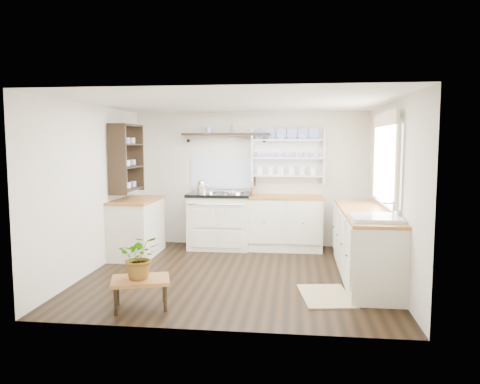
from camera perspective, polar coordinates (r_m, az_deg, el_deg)
name	(u,v)px	position (r m, az deg, el deg)	size (l,w,h in m)	color
floor	(236,275)	(6.43, -0.43, -10.03)	(4.00, 3.80, 0.01)	black
wall_back	(250,179)	(8.09, 1.25, 1.59)	(4.00, 0.02, 2.30)	beige
wall_right	(391,192)	(6.28, 17.97, -0.02)	(0.02, 3.80, 2.30)	beige
wall_left	(93,188)	(6.76, -17.51, 0.41)	(0.02, 3.80, 2.30)	beige
ceiling	(236,103)	(6.20, -0.45, 10.85)	(4.00, 3.80, 0.01)	white
window	(386,159)	(6.39, 17.38, 3.83)	(0.08, 1.55, 1.22)	white
aga_cooker	(220,220)	(7.91, -2.48, -3.43)	(1.05, 0.73, 0.97)	beige
back_cabinets	(284,222)	(7.85, 5.40, -3.65)	(1.27, 0.63, 0.90)	beige
right_cabinets	(365,243)	(6.44, 14.96, -6.01)	(0.62, 2.43, 0.90)	beige
belfast_sink	(375,228)	(5.64, 16.13, -4.21)	(0.55, 0.60, 0.45)	white
left_cabinets	(137,227)	(7.57, -12.46, -4.13)	(0.62, 1.13, 0.90)	beige
plate_rack	(288,156)	(8.00, 5.88, 4.42)	(1.20, 0.22, 0.90)	white
high_shelf	(226,135)	(7.99, -1.70, 6.98)	(1.50, 0.29, 0.16)	black
left_shelving	(127,157)	(7.50, -13.67, 4.12)	(0.28, 0.80, 1.05)	black
kettle	(202,187)	(7.77, -4.68, 0.59)	(0.18, 0.18, 0.23)	silver
utensil_crock	(254,190)	(7.88, 1.75, 0.19)	(0.11, 0.11, 0.13)	brown
center_table	(141,282)	(5.23, -12.03, -10.74)	(0.71, 0.60, 0.33)	brown
potted_plant	(140,257)	(5.15, -12.10, -7.73)	(0.43, 0.37, 0.48)	#3F7233
floor_rug	(326,296)	(5.65, 10.41, -12.35)	(0.55, 0.85, 0.02)	#8B7451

